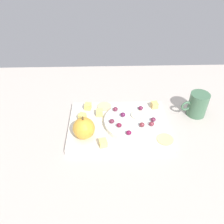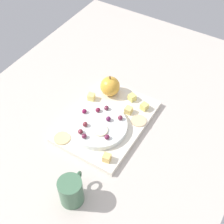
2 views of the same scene
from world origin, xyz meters
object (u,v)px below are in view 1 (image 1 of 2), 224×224
cracker_0 (104,106)px  grape_3 (153,120)px  cheese_cube_1 (154,105)px  grape_6 (115,109)px  platter (119,125)px  grape_7 (119,125)px  cheese_cube_0 (103,143)px  grape_5 (122,115)px  serving_dish (132,122)px  apple_slice_0 (138,115)px  grape_4 (129,133)px  grape_2 (152,124)px  grape_8 (142,125)px  grape_1 (112,121)px  grape_0 (141,108)px  cheese_cube_2 (100,113)px  cup (197,104)px  cracker_1 (165,139)px  cheese_cube_3 (82,117)px  apple_whole (84,128)px  cheese_cube_4 (88,106)px

cracker_0 → grape_3: 20.05cm
cheese_cube_1 → grape_6: 15.52cm
platter → grape_7: grape_7 is taller
grape_3 → cheese_cube_0: bearing=27.3°
cheese_cube_1 → grape_5: grape_5 is taller
cracker_0 → cheese_cube_1: bearing=177.0°
grape_3 → cracker_0: bearing=-33.3°
serving_dish → apple_slice_0: apple_slice_0 is taller
grape_3 → grape_4: bearing=34.5°
grape_2 → grape_8: (3.27, 0.40, 0.07)cm
grape_1 → apple_slice_0: grape_1 is taller
serving_dish → grape_8: grape_8 is taller
grape_0 → grape_4: (5.33, 12.43, -0.01)cm
cheese_cube_2 → cracker_0: bearing=-108.7°
apple_slice_0 → platter: bearing=12.8°
grape_5 → cup: bearing=-169.7°
grape_2 → serving_dish: bearing=-26.1°
cheese_cube_0 → cracker_1: 20.08cm
cup → cracker_0: bearing=-5.1°
cheese_cube_1 → grape_6: grape_6 is taller
grape_6 → grape_7: bearing=96.0°
cheese_cube_3 → grape_3: size_ratio=1.33×
cracker_1 → grape_6: (15.54, -12.84, 2.58)cm
cheese_cube_3 → grape_1: 11.33cm
cup → apple_slice_0: bearing=12.2°
cheese_cube_2 → apple_slice_0: bearing=167.6°
cheese_cube_2 → grape_0: (-14.83, -0.43, 1.53)cm
grape_3 → grape_8: (4.16, 2.50, 0.04)cm
cracker_1 → serving_dish: bearing=-37.9°
grape_2 → grape_5: (9.48, -4.90, 0.10)cm
apple_whole → cheese_cube_4: (-0.39, -14.37, -2.41)cm
grape_2 → grape_4: same height
grape_6 → grape_8: 11.91cm
apple_slice_0 → cheese_cube_3: bearing=-2.8°
grape_2 → apple_slice_0: grape_2 is taller
serving_dish → apple_whole: 17.08cm
cheese_cube_4 → grape_4: (-13.89, 15.89, 1.52)cm
cheese_cube_4 → grape_6: (-10.11, 3.91, 1.61)cm
grape_0 → grape_1: (10.57, 6.81, 0.01)cm
cheese_cube_4 → cracker_1: bearing=146.9°
cheese_cube_3 → grape_7: (-12.67, 6.40, 1.51)cm
cheese_cube_2 → cracker_1: 24.88cm
apple_slice_0 → grape_4: bearing=66.6°
cheese_cube_1 → cheese_cube_2: 21.01cm
grape_6 → cup: (-30.24, -1.96, -0.07)cm
cheese_cube_0 → grape_4: grape_4 is taller
apple_whole → grape_8: apple_whole is taller
grape_4 → grape_7: same height
grape_6 → grape_8: same height
grape_8 → grape_3: bearing=-149.1°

